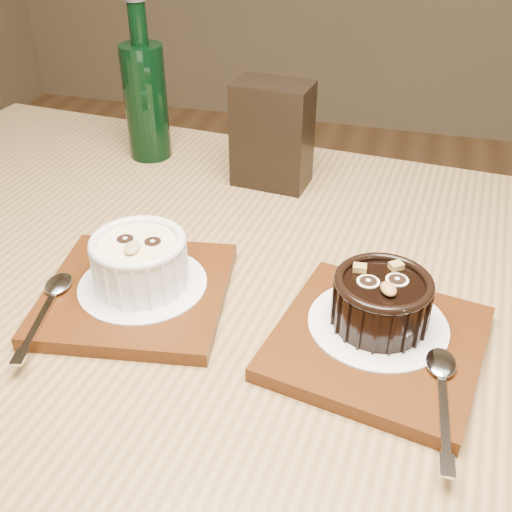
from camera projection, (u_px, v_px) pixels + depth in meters
The scene contains 11 objects.
table at pixel (241, 367), 0.66m from camera, with size 1.26×0.89×0.75m.
tray_left at pixel (137, 293), 0.61m from camera, with size 0.18×0.18×0.01m, color #4E260D.
doily_left at pixel (143, 284), 0.61m from camera, with size 0.13×0.13×0.00m, color white.
ramekin_white at pixel (140, 259), 0.59m from camera, with size 0.10×0.10×0.06m.
spoon_left at pixel (47, 305), 0.57m from camera, with size 0.03×0.13×0.01m, color silver, non-canonical shape.
tray_right at pixel (377, 343), 0.55m from camera, with size 0.18×0.18×0.01m, color #4E260D.
doily_right at pixel (378, 323), 0.56m from camera, with size 0.13×0.13×0.00m, color white.
ramekin_dark at pixel (381, 299), 0.54m from camera, with size 0.09×0.09×0.05m.
spoon_right at pixel (443, 393), 0.48m from camera, with size 0.03×0.13×0.01m, color silver, non-canonical shape.
condiment_stand at pixel (272, 135), 0.79m from camera, with size 0.10×0.06×0.14m, color black.
green_bottle at pixel (146, 98), 0.86m from camera, with size 0.06×0.06×0.23m.
Camera 1 is at (0.05, -0.36, 1.13)m, focal length 42.00 mm.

